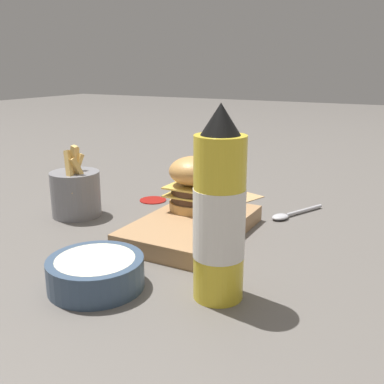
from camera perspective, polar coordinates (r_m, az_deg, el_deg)
The scene contains 9 objects.
ground_plane at distance 0.83m, azimuth 5.21°, elevation -4.93°, with size 6.00×6.00×0.00m, color #5B5651.
serving_board at distance 0.81m, azimuth 0.00°, elevation -4.44°, with size 0.27×0.17×0.03m.
burger at distance 0.85m, azimuth 0.43°, elevation 1.24°, with size 0.10×0.10×0.10m.
ketchup_bottle at distance 0.56m, azimuth 3.47°, elevation -2.85°, with size 0.07×0.07×0.25m.
fries_basket at distance 0.93m, azimuth -14.54°, elevation -0.06°, with size 0.10×0.10×0.15m.
side_bowl at distance 0.64m, azimuth -12.12°, elevation -9.88°, with size 0.13×0.13×0.04m.
spoon at distance 0.92m, azimuth 12.12°, elevation -2.83°, with size 0.14×0.08×0.01m.
ketchup_puddle at distance 1.01m, azimuth -4.98°, elevation -0.98°, with size 0.06×0.06×0.00m.
parchment_square at distance 1.04m, azimuth 3.49°, elevation -0.51°, with size 0.19×0.19×0.00m.
Camera 1 is at (-0.72, -0.30, 0.29)m, focal length 42.00 mm.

